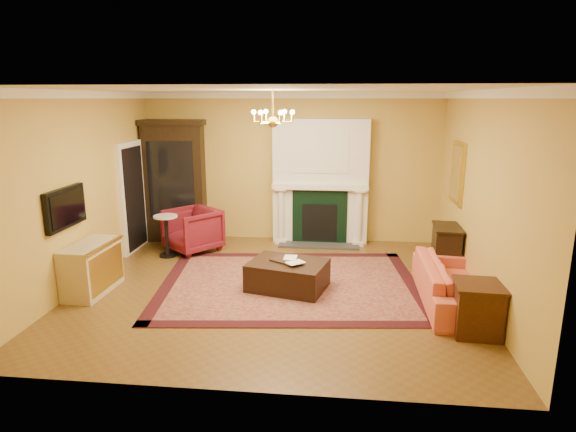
# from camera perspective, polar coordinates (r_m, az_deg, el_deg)

# --- Properties ---
(floor) EXTENTS (6.00, 5.50, 0.02)m
(floor) POSITION_cam_1_polar(r_m,az_deg,el_deg) (7.61, -1.65, -8.57)
(floor) COLOR brown
(floor) RESTS_ON ground
(ceiling) EXTENTS (6.00, 5.50, 0.02)m
(ceiling) POSITION_cam_1_polar(r_m,az_deg,el_deg) (7.04, -1.82, 14.81)
(ceiling) COLOR silver
(ceiling) RESTS_ON wall_back
(wall_back) EXTENTS (6.00, 0.02, 3.00)m
(wall_back) POSITION_cam_1_polar(r_m,az_deg,el_deg) (9.88, 0.44, 5.73)
(wall_back) COLOR gold
(wall_back) RESTS_ON floor
(wall_front) EXTENTS (6.00, 0.02, 3.00)m
(wall_front) POSITION_cam_1_polar(r_m,az_deg,el_deg) (4.54, -6.44, -4.05)
(wall_front) COLOR gold
(wall_front) RESTS_ON floor
(wall_left) EXTENTS (0.02, 5.50, 3.00)m
(wall_left) POSITION_cam_1_polar(r_m,az_deg,el_deg) (8.14, -23.25, 2.87)
(wall_left) COLOR gold
(wall_left) RESTS_ON floor
(wall_right) EXTENTS (0.02, 5.50, 3.00)m
(wall_right) POSITION_cam_1_polar(r_m,az_deg,el_deg) (7.40, 22.06, 1.99)
(wall_right) COLOR gold
(wall_right) RESTS_ON floor
(fireplace) EXTENTS (1.90, 0.70, 2.50)m
(fireplace) POSITION_cam_1_polar(r_m,az_deg,el_deg) (9.70, 3.86, 3.72)
(fireplace) COLOR silver
(fireplace) RESTS_ON wall_back
(crown_molding) EXTENTS (6.00, 5.50, 0.12)m
(crown_molding) POSITION_cam_1_polar(r_m,az_deg,el_deg) (7.99, -0.85, 14.19)
(crown_molding) COLOR white
(crown_molding) RESTS_ON ceiling
(doorway) EXTENTS (0.08, 1.05, 2.10)m
(doorway) POSITION_cam_1_polar(r_m,az_deg,el_deg) (9.69, -17.89, 2.17)
(doorway) COLOR white
(doorway) RESTS_ON wall_left
(tv_panel) EXTENTS (0.09, 0.95, 0.58)m
(tv_panel) POSITION_cam_1_polar(r_m,az_deg,el_deg) (7.63, -24.88, 0.89)
(tv_panel) COLOR black
(tv_panel) RESTS_ON wall_left
(gilt_mirror) EXTENTS (0.06, 0.76, 1.05)m
(gilt_mirror) POSITION_cam_1_polar(r_m,az_deg,el_deg) (8.70, 19.42, 4.85)
(gilt_mirror) COLOR gold
(gilt_mirror) RESTS_ON wall_right
(chandelier) EXTENTS (0.63, 0.55, 0.53)m
(chandelier) POSITION_cam_1_polar(r_m,az_deg,el_deg) (7.04, -1.79, 11.54)
(chandelier) COLOR gold
(chandelier) RESTS_ON ceiling
(oriental_rug) EXTENTS (4.36, 3.45, 0.02)m
(oriental_rug) POSITION_cam_1_polar(r_m,az_deg,el_deg) (7.74, 0.20, -8.03)
(oriental_rug) COLOR #460F16
(oriental_rug) RESTS_ON floor
(china_cabinet) EXTENTS (1.23, 0.65, 2.36)m
(china_cabinet) POSITION_cam_1_polar(r_m,az_deg,el_deg) (10.18, -13.16, 3.79)
(china_cabinet) COLOR black
(china_cabinet) RESTS_ON floor
(wingback_armchair) EXTENTS (1.22, 1.21, 0.92)m
(wingback_armchair) POSITION_cam_1_polar(r_m,az_deg,el_deg) (9.43, -11.26, -1.41)
(wingback_armchair) COLOR maroon
(wingback_armchair) RESTS_ON floor
(pedestal_table) EXTENTS (0.44, 0.44, 0.79)m
(pedestal_table) POSITION_cam_1_polar(r_m,az_deg,el_deg) (9.20, -14.21, -1.94)
(pedestal_table) COLOR black
(pedestal_table) RESTS_ON floor
(commode) EXTENTS (0.52, 1.04, 0.76)m
(commode) POSITION_cam_1_polar(r_m,az_deg,el_deg) (7.90, -22.26, -5.74)
(commode) COLOR beige
(commode) RESTS_ON floor
(coral_sofa) EXTENTS (0.63, 2.09, 0.81)m
(coral_sofa) POSITION_cam_1_polar(r_m,az_deg,el_deg) (7.31, 18.82, -6.78)
(coral_sofa) COLOR #CA5F40
(coral_sofa) RESTS_ON floor
(end_table) EXTENTS (0.58, 0.58, 0.63)m
(end_table) POSITION_cam_1_polar(r_m,az_deg,el_deg) (6.55, 21.50, -10.32)
(end_table) COLOR #3E1C11
(end_table) RESTS_ON floor
(console_table) EXTENTS (0.47, 0.74, 0.79)m
(console_table) POSITION_cam_1_polar(r_m,az_deg,el_deg) (8.50, 18.19, -3.94)
(console_table) COLOR black
(console_table) RESTS_ON floor
(leather_ottoman) EXTENTS (1.31, 1.08, 0.43)m
(leather_ottoman) POSITION_cam_1_polar(r_m,az_deg,el_deg) (7.48, -0.03, -7.01)
(leather_ottoman) COLOR black
(leather_ottoman) RESTS_ON oriental_rug
(ottoman_tray) EXTENTS (0.50, 0.47, 0.03)m
(ottoman_tray) POSITION_cam_1_polar(r_m,az_deg,el_deg) (7.44, -0.30, -5.26)
(ottoman_tray) COLOR black
(ottoman_tray) RESTS_ON leather_ottoman
(book_a) EXTENTS (0.20, 0.03, 0.26)m
(book_a) POSITION_cam_1_polar(r_m,az_deg,el_deg) (7.44, -0.49, -4.10)
(book_a) COLOR gray
(book_a) RESTS_ON ottoman_tray
(book_b) EXTENTS (0.14, 0.16, 0.27)m
(book_b) POSITION_cam_1_polar(r_m,az_deg,el_deg) (7.30, 0.44, -4.45)
(book_b) COLOR gray
(book_b) RESTS_ON ottoman_tray
(topiary_left) EXTENTS (0.16, 0.16, 0.42)m
(topiary_left) POSITION_cam_1_polar(r_m,az_deg,el_deg) (9.66, 0.22, 5.30)
(topiary_left) COLOR tan
(topiary_left) RESTS_ON fireplace
(topiary_right) EXTENTS (0.17, 0.17, 0.45)m
(topiary_right) POSITION_cam_1_polar(r_m,az_deg,el_deg) (9.61, 7.87, 5.24)
(topiary_right) COLOR tan
(topiary_right) RESTS_ON fireplace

